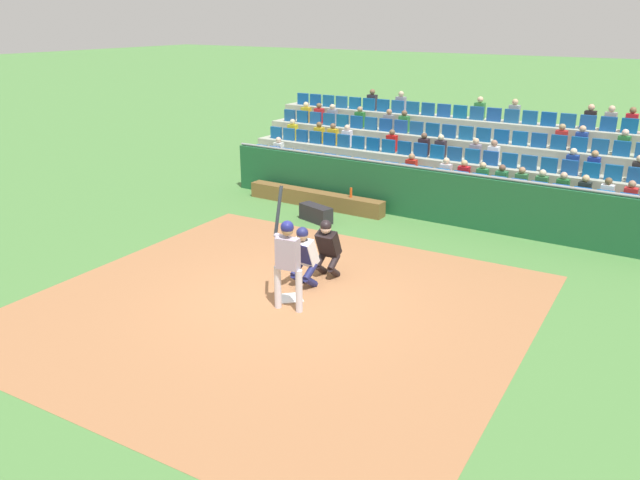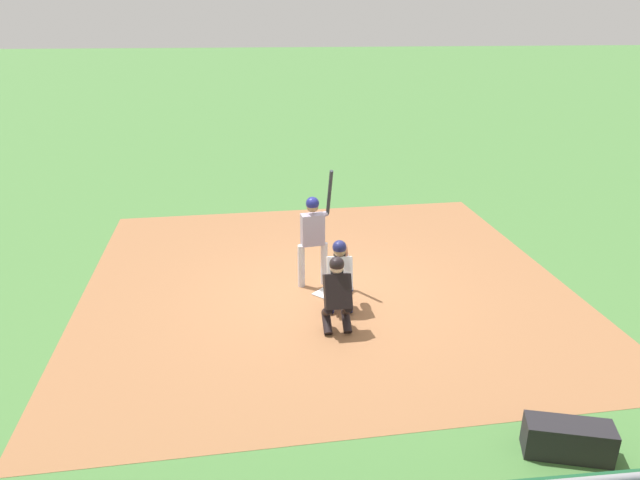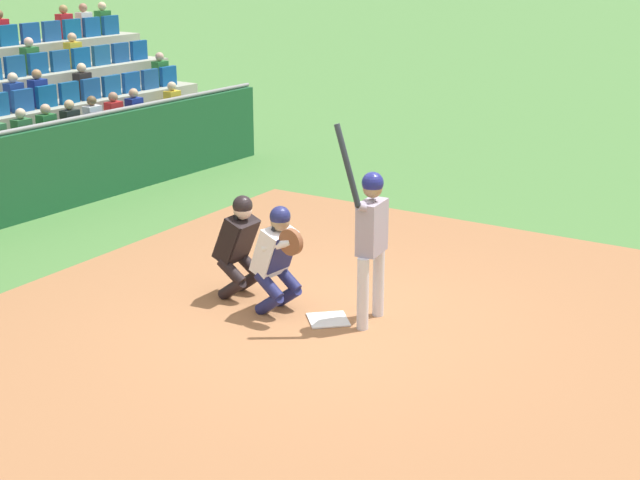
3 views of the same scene
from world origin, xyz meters
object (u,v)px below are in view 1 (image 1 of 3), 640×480
Objects in this scene: batter_at_plate at (287,255)px; equipment_duffel_bag at (316,213)px; home_plate_umpire at (327,246)px; water_bottle_on_bench at (351,193)px; dugout_bench at (315,199)px; catcher_crouching at (303,253)px; home_plate_marker at (291,298)px.

batter_at_plate is 5.44m from equipment_duffel_bag.
home_plate_umpire reaches higher than water_bottle_on_bench.
equipment_duffel_bag is at bearing -53.32° from home_plate_umpire.
dugout_bench reaches higher than equipment_duffel_bag.
water_bottle_on_bench is at bearing -65.92° from home_plate_umpire.
batter_at_plate is at bearing 108.82° from catcher_crouching.
dugout_bench is 1.23m from water_bottle_on_bench.
batter_at_plate is 6.33m from water_bottle_on_bench.
dugout_bench is (3.29, -5.94, -0.86)m from batter_at_plate.
batter_at_plate is at bearing 133.73° from equipment_duffel_bag.
home_plate_marker is at bearing 118.91° from dugout_bench.
water_bottle_on_bench is (1.90, -4.25, -0.13)m from home_plate_umpire.
equipment_duffel_bag reaches higher than home_plate_marker.
equipment_duffel_bag is (2.28, -3.06, -0.49)m from home_plate_umpire.
home_plate_marker is 1.47m from home_plate_umpire.
batter_at_plate is (-0.23, 0.41, 1.07)m from home_plate_marker.
equipment_duffel_bag is (2.49, -4.76, -0.87)m from batter_at_plate.
water_bottle_on_bench is (1.88, -5.55, 0.56)m from home_plate_marker.
batter_at_plate is 8.51× the size of water_bottle_on_bench.
home_plate_marker is 4.91m from equipment_duffel_bag.
home_plate_marker is 0.19× the size of batter_at_plate.
home_plate_marker is 6.32m from dugout_bench.
catcher_crouching is at bearing 109.62° from water_bottle_on_bench.
dugout_bench is 4.41× the size of equipment_duffel_bag.
equipment_duffel_bag is at bearing -62.62° from home_plate_marker.
catcher_crouching is at bearing 135.91° from equipment_duffel_bag.
catcher_crouching is at bearing 78.41° from home_plate_umpire.
home_plate_marker is at bearing 133.53° from equipment_duffel_bag.
home_plate_umpire reaches higher than dugout_bench.
home_plate_marker is 0.34× the size of home_plate_umpire.
home_plate_umpire is at bearing -83.05° from batter_at_plate.
batter_at_plate is 1.14m from catcher_crouching.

